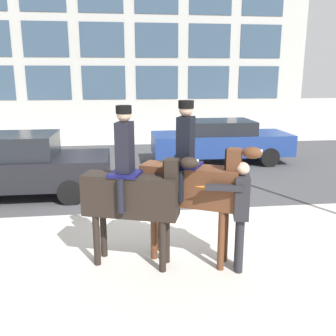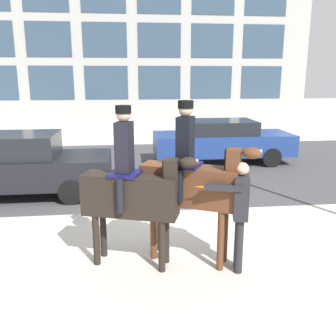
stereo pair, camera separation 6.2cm
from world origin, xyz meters
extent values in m
plane|color=beige|center=(0.00, 0.00, 0.00)|extent=(80.00, 80.00, 0.00)
cube|color=#444447|center=(0.00, 4.75, 0.00)|extent=(19.15, 8.50, 0.01)
cube|color=#33475B|center=(-4.21, 12.83, 2.63)|extent=(2.25, 0.02, 1.72)
cube|color=#33475B|center=(-1.40, 12.83, 2.63)|extent=(2.25, 0.02, 1.72)
cube|color=#33475B|center=(1.40, 12.83, 2.63)|extent=(2.25, 0.02, 1.72)
cube|color=#33475B|center=(4.21, 12.83, 2.63)|extent=(2.25, 0.02, 1.72)
cube|color=#33475B|center=(7.02, 12.83, 2.63)|extent=(2.25, 0.02, 1.72)
cube|color=#33475B|center=(-4.21, 12.83, 4.78)|extent=(2.25, 0.02, 1.72)
cube|color=#33475B|center=(-1.40, 12.83, 4.78)|extent=(2.25, 0.02, 1.72)
cube|color=#33475B|center=(1.40, 12.83, 4.78)|extent=(2.25, 0.02, 1.72)
cube|color=#33475B|center=(4.21, 12.83, 4.78)|extent=(2.25, 0.02, 1.72)
cube|color=#33475B|center=(7.02, 12.83, 4.78)|extent=(2.25, 0.02, 1.72)
cube|color=black|center=(-0.42, -1.87, 1.18)|extent=(1.58, 0.90, 0.66)
cylinder|color=black|center=(0.15, -1.90, 0.43)|extent=(0.11, 0.11, 0.85)
cylinder|color=black|center=(0.05, -2.19, 0.43)|extent=(0.11, 0.11, 0.85)
cylinder|color=black|center=(-0.89, -1.55, 0.43)|extent=(0.11, 0.11, 0.85)
cylinder|color=black|center=(-0.99, -1.84, 0.43)|extent=(0.11, 0.11, 0.85)
cube|color=black|center=(0.21, -2.08, 1.54)|extent=(0.27, 0.29, 0.52)
cube|color=#382314|center=(0.10, -2.04, 1.56)|extent=(0.06, 0.09, 0.47)
ellipsoid|color=black|center=(0.46, -2.17, 1.76)|extent=(0.34, 0.28, 0.17)
cube|color=silver|center=(0.54, -2.19, 1.78)|extent=(0.12, 0.08, 0.07)
cylinder|color=#382314|center=(-1.18, -1.61, 1.08)|extent=(0.09, 0.09, 0.55)
cube|color=#14144C|center=(-0.49, -1.85, 1.53)|extent=(0.59, 0.60, 0.05)
cube|color=black|center=(-0.49, -1.85, 1.95)|extent=(0.31, 0.37, 0.78)
sphere|color=#D1A889|center=(-0.49, -1.85, 2.45)|extent=(0.22, 0.22, 0.22)
cylinder|color=black|center=(-0.49, -1.85, 2.53)|extent=(0.24, 0.24, 0.12)
cylinder|color=black|center=(-0.41, -1.59, 1.25)|extent=(0.11, 0.11, 0.53)
cylinder|color=black|center=(-0.58, -2.10, 1.25)|extent=(0.11, 0.11, 0.53)
cube|color=#59331E|center=(0.53, -1.85, 1.31)|extent=(1.61, 1.10, 0.63)
cylinder|color=#59331E|center=(1.11, -1.97, 0.49)|extent=(0.11, 0.11, 0.99)
cylinder|color=#59331E|center=(0.97, -2.25, 0.49)|extent=(0.11, 0.11, 0.99)
cylinder|color=#59331E|center=(0.09, -1.46, 0.49)|extent=(0.11, 0.11, 0.99)
cylinder|color=#59331E|center=(-0.05, -1.74, 0.49)|extent=(0.11, 0.11, 0.99)
cube|color=#59331E|center=(1.16, -2.17, 1.68)|extent=(0.29, 0.31, 0.55)
cube|color=black|center=(1.05, -2.11, 1.70)|extent=(0.07, 0.09, 0.50)
ellipsoid|color=#59331E|center=(1.39, -2.28, 1.91)|extent=(0.36, 0.31, 0.18)
cube|color=silver|center=(1.47, -2.32, 1.93)|extent=(0.12, 0.09, 0.07)
cylinder|color=black|center=(-0.21, -1.48, 1.20)|extent=(0.09, 0.09, 0.55)
cube|color=#14144C|center=(0.46, -1.82, 1.64)|extent=(0.64, 0.64, 0.05)
cube|color=black|center=(0.46, -1.82, 2.04)|extent=(0.34, 0.38, 0.74)
sphere|color=#D1A889|center=(0.46, -1.82, 2.52)|extent=(0.22, 0.22, 0.22)
cylinder|color=black|center=(0.46, -1.82, 2.60)|extent=(0.24, 0.24, 0.12)
cylinder|color=black|center=(0.58, -1.58, 1.37)|extent=(0.11, 0.11, 0.51)
cylinder|color=black|center=(0.34, -2.06, 1.37)|extent=(0.11, 0.11, 0.51)
cylinder|color=#232328|center=(1.24, -2.36, 0.45)|extent=(0.13, 0.13, 0.89)
cylinder|color=#232328|center=(1.28, -2.21, 0.45)|extent=(0.13, 0.13, 0.89)
cube|color=#232328|center=(1.26, -2.28, 1.23)|extent=(0.31, 0.44, 0.68)
sphere|color=#D1A889|center=(1.26, -2.28, 1.67)|extent=(0.20, 0.20, 0.20)
cube|color=#232328|center=(0.95, -2.39, 1.42)|extent=(0.56, 0.22, 0.09)
cone|color=orange|center=(0.61, -2.31, 1.42)|extent=(0.19, 0.09, 0.04)
cube|color=black|center=(-3.28, 2.04, 0.67)|extent=(4.78, 1.77, 0.73)
cube|color=black|center=(-3.40, 2.04, 1.32)|extent=(2.39, 1.56, 0.58)
cylinder|color=black|center=(-1.80, 1.23, 0.30)|extent=(0.61, 0.21, 0.61)
cylinder|color=black|center=(-1.80, 2.86, 0.30)|extent=(0.61, 0.21, 0.61)
cube|color=navy|center=(2.92, 5.16, 0.68)|extent=(4.79, 1.85, 0.72)
cube|color=black|center=(2.80, 5.16, 1.27)|extent=(2.40, 1.63, 0.46)
cylinder|color=black|center=(4.40, 4.30, 0.33)|extent=(0.65, 0.22, 0.65)
cylinder|color=black|center=(4.40, 6.01, 0.33)|extent=(0.65, 0.22, 0.65)
cylinder|color=black|center=(1.43, 4.30, 0.33)|extent=(0.65, 0.22, 0.65)
cylinder|color=black|center=(1.43, 6.01, 0.33)|extent=(0.65, 0.22, 0.65)
camera|label=1|loc=(-0.52, -7.54, 3.04)|focal=40.00mm
camera|label=2|loc=(-0.46, -7.55, 3.04)|focal=40.00mm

